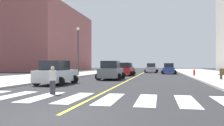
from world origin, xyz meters
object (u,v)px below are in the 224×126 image
object	(u,v)px
car_silver_sixth	(151,68)
fire_hydrant	(194,72)
car_blue_third	(169,69)
pedestrian_crossing	(53,79)
pedestrian_walking_west	(58,70)
car_white_fifth	(56,73)
street_lamp	(78,47)
car_green_second	(129,67)
car_red_nearest	(125,70)
car_gray_fourth	(111,71)

from	to	relation	value
car_silver_sixth	fire_hydrant	xyz separation A→B (m)	(6.42, -14.83, -0.33)
car_blue_third	pedestrian_crossing	bearing A→B (deg)	78.86
pedestrian_walking_west	car_blue_third	bearing A→B (deg)	-101.01
car_white_fifth	fire_hydrant	size ratio (longest dim) A/B	5.12
car_blue_third	street_lamp	bearing A→B (deg)	43.83
street_lamp	car_green_second	bearing A→B (deg)	84.50
fire_hydrant	car_red_nearest	bearing A→B (deg)	174.62
car_blue_third	pedestrian_walking_west	size ratio (longest dim) A/B	2.72
car_silver_sixth	pedestrian_crossing	bearing A→B (deg)	84.89
car_green_second	car_blue_third	world-z (taller)	car_green_second
car_white_fifth	pedestrian_crossing	xyz separation A→B (m)	(2.66, -6.11, -0.06)
car_blue_third	fire_hydrant	xyz separation A→B (m)	(3.09, -9.01, -0.33)
car_white_fifth	fire_hydrant	bearing A→B (deg)	52.18
car_red_nearest	car_blue_third	bearing A→B (deg)	52.14
car_white_fifth	pedestrian_walking_west	size ratio (longest dim) A/B	2.81
pedestrian_walking_west	car_red_nearest	bearing A→B (deg)	-100.43
car_red_nearest	car_silver_sixth	xyz separation A→B (m)	(3.40, 13.91, -0.01)
pedestrian_crossing	pedestrian_walking_west	bearing A→B (deg)	121.10
car_blue_third	fire_hydrant	world-z (taller)	car_blue_third
car_blue_third	car_silver_sixth	world-z (taller)	car_silver_sixth
car_red_nearest	pedestrian_walking_west	size ratio (longest dim) A/B	2.76
car_gray_fourth	pedestrian_crossing	distance (m)	13.34
pedestrian_walking_west	car_silver_sixth	bearing A→B (deg)	-86.45
car_blue_third	car_gray_fourth	distance (m)	18.86
car_white_fifth	fire_hydrant	distance (m)	20.59
car_blue_third	car_white_fifth	size ratio (longest dim) A/B	0.97
car_gray_fourth	fire_hydrant	world-z (taller)	car_gray_fourth
car_gray_fourth	fire_hydrant	distance (m)	13.19
car_blue_third	car_silver_sixth	distance (m)	6.71
car_green_second	car_blue_third	distance (m)	22.99
pedestrian_crossing	car_green_second	bearing A→B (deg)	100.10
car_white_fifth	street_lamp	distance (m)	13.99
car_green_second	pedestrian_crossing	xyz separation A→B (m)	(2.42, -51.57, -0.10)
pedestrian_walking_west	street_lamp	xyz separation A→B (m)	(0.64, 5.36, 3.18)
pedestrian_crossing	pedestrian_walking_west	world-z (taller)	pedestrian_walking_west
car_green_second	car_white_fifth	xyz separation A→B (m)	(-0.23, -45.46, -0.04)
fire_hydrant	car_white_fifth	bearing A→B (deg)	-130.19
car_green_second	street_lamp	bearing A→B (deg)	-96.75
car_red_nearest	street_lamp	distance (m)	7.89
car_green_second	street_lamp	size ratio (longest dim) A/B	0.69
car_red_nearest	car_blue_third	world-z (taller)	car_red_nearest
car_green_second	car_gray_fourth	distance (m)	38.36
car_blue_third	street_lamp	size ratio (longest dim) A/B	0.64
pedestrian_walking_west	street_lamp	bearing A→B (deg)	-68.63
pedestrian_crossing	street_lamp	size ratio (longest dim) A/B	0.23
car_silver_sixth	street_lamp	bearing A→B (deg)	62.04
car_gray_fourth	car_green_second	bearing A→B (deg)	93.75
fire_hydrant	street_lamp	size ratio (longest dim) A/B	0.13
car_white_fifth	car_red_nearest	bearing A→B (deg)	80.64
fire_hydrant	street_lamp	world-z (taller)	street_lamp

